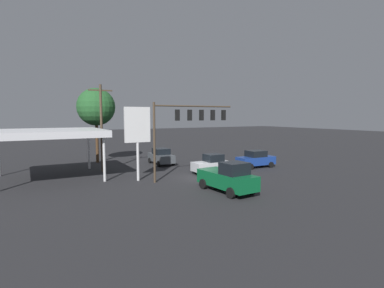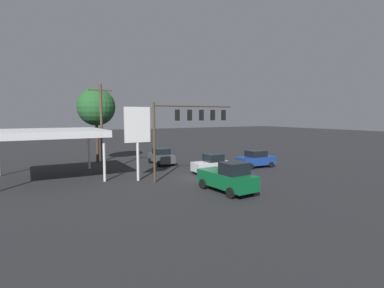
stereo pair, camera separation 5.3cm
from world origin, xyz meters
name	(u,v)px [view 1 (the left image)]	position (x,y,z in m)	size (l,w,h in m)	color
ground_plane	(202,178)	(0.00, 0.00, 0.00)	(200.00, 200.00, 0.00)	#262628
traffic_signal_assembly	(189,120)	(1.28, -0.28, 5.41)	(8.16, 0.43, 7.02)	#473828
utility_pole	(101,126)	(7.55, -7.64, 4.79)	(2.40, 0.26, 9.02)	#473828
gas_station_canopy	(48,133)	(12.64, -6.54, 4.22)	(9.61, 8.54, 4.56)	silver
price_sign	(137,128)	(5.72, -1.74, 4.75)	(2.35, 0.27, 6.62)	silver
sedan_waiting	(256,159)	(-8.19, -1.86, 0.95)	(4.44, 2.15, 1.93)	navy
sedan_far	(161,156)	(0.29, -9.11, 0.95)	(2.13, 4.43, 1.93)	#474C51
hatchback_crossing	(211,164)	(-1.91, -1.37, 0.95)	(3.80, 1.97, 1.97)	silver
pickup_parked	(228,178)	(1.03, 5.51, 1.11)	(2.55, 5.33, 2.40)	#0C592D
street_tree	(96,107)	(6.70, -14.26, 6.89)	(4.63, 4.63, 9.23)	#4C331E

